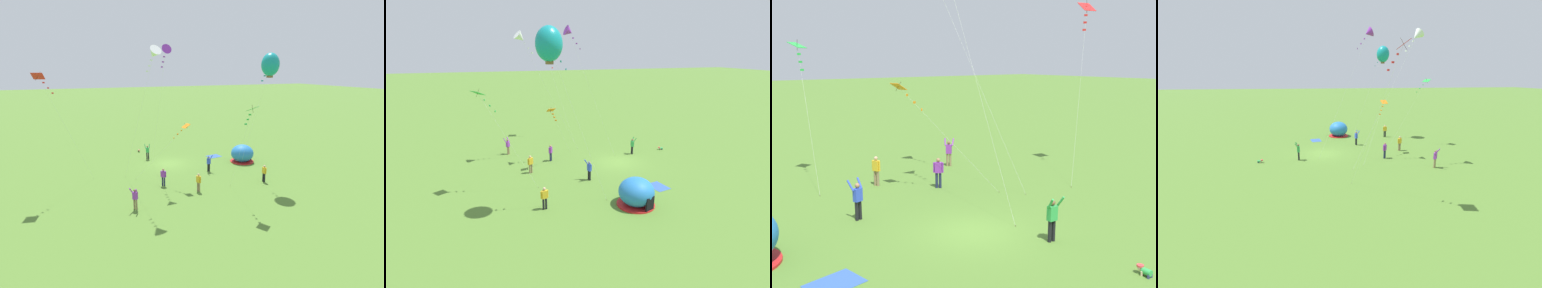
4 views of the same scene
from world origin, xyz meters
The scene contains 16 objects.
ground_plane centered at (0.00, 0.00, 0.00)m, with size 300.00×300.00×0.00m, color #517A2D.
popup_tent centered at (-8.44, 2.54, 1.00)m, with size 2.81×2.81×2.10m.
picnic_blanket centered at (-6.28, -0.77, 0.01)m, with size 1.70×1.30×0.01m, color #3359A5.
toddler_crawling centered at (2.22, -6.49, 0.18)m, with size 0.27×0.55×0.32m.
person_with_toddler centered at (-0.02, 8.89, 0.96)m, with size 0.37×0.55×1.72m.
person_arms_raised centered at (-3.19, 4.28, 1.00)m, with size 0.70×0.59×1.89m.
person_watching_sky centered at (2.56, 6.38, 0.96)m, with size 0.46×0.43×1.72m.
person_strolling centered at (-6.99, 9.07, 0.96)m, with size 0.29×0.58×1.72m.
person_far_back centered at (6.07, 10.34, 1.00)m, with size 0.71×0.69×1.89m.
person_flying_kite centered at (1.91, -2.66, 1.00)m, with size 0.68×0.49×1.89m.
kite_green centered at (-2.79, 12.68, 7.63)m, with size 1.15×4.62×8.27m.
kite_purple centered at (1.55, 4.60, 12.54)m, with size 1.02×5.73×13.12m.
kite_red centered at (12.25, 4.31, 9.99)m, with size 4.33×2.98×10.70m.
kite_white centered at (3.76, 8.67, 12.07)m, with size 2.46×6.96×12.72m.
kite_teal centered at (-7.33, 8.53, 11.29)m, with size 1.68×5.09×12.36m.
kite_orange centered at (0.63, 6.56, 5.43)m, with size 4.70×3.50×6.00m.
Camera 1 is at (10.06, 32.36, 10.94)m, focal length 28.00 mm.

